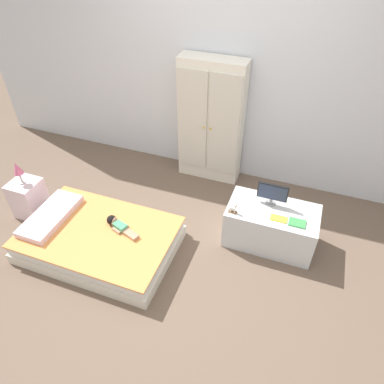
{
  "coord_description": "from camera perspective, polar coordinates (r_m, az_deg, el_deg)",
  "views": [
    {
      "loc": [
        0.93,
        -2.03,
        2.69
      ],
      "look_at": [
        0.04,
        0.38,
        0.54
      ],
      "focal_mm": 33.04,
      "sensor_mm": 36.0,
      "label": 1
    }
  ],
  "objects": [
    {
      "name": "rocking_horse_toy",
      "position": [
        3.29,
        6.71,
        -2.7
      ],
      "size": [
        0.08,
        0.04,
        0.1
      ],
      "color": "#8E6642",
      "rests_on": "tv_stand"
    },
    {
      "name": "tv_stand",
      "position": [
        3.56,
        12.56,
        -5.37
      ],
      "size": [
        0.86,
        0.47,
        0.43
      ],
      "primitive_type": "cube",
      "color": "silver",
      "rests_on": "ground_plane"
    },
    {
      "name": "back_wall",
      "position": [
        3.95,
        5.8,
        19.96
      ],
      "size": [
        6.4,
        0.05,
        2.7
      ],
      "primitive_type": "cube",
      "color": "silver",
      "rests_on": "ground_plane"
    },
    {
      "name": "pillow",
      "position": [
        3.77,
        -21.85,
        -3.54
      ],
      "size": [
        0.31,
        0.68,
        0.06
      ],
      "primitive_type": "cube",
      "color": "silver",
      "rests_on": "bed"
    },
    {
      "name": "nightstand",
      "position": [
        4.17,
        -24.85,
        -0.91
      ],
      "size": [
        0.29,
        0.29,
        0.42
      ],
      "primitive_type": "cube",
      "color": "silver",
      "rests_on": "ground_plane"
    },
    {
      "name": "bed",
      "position": [
        3.6,
        -14.68,
        -7.46
      ],
      "size": [
        1.45,
        0.95,
        0.24
      ],
      "color": "silver",
      "rests_on": "ground_plane"
    },
    {
      "name": "book_green",
      "position": [
        3.33,
        16.62,
        -4.8
      ],
      "size": [
        0.15,
        0.11,
        0.01
      ],
      "primitive_type": "cube",
      "color": "#429E51",
      "rests_on": "tv_stand"
    },
    {
      "name": "wardrobe",
      "position": [
        4.08,
        3.07,
        11.19
      ],
      "size": [
        0.73,
        0.28,
        1.45
      ],
      "color": "white",
      "rests_on": "ground_plane"
    },
    {
      "name": "ground_plane",
      "position": [
        3.5,
        -2.83,
        -10.56
      ],
      "size": [
        10.0,
        10.0,
        0.02
      ],
      "primitive_type": "cube",
      "color": "brown"
    },
    {
      "name": "table_lamp",
      "position": [
        3.95,
        -26.36,
        3.33
      ],
      "size": [
        0.1,
        0.1,
        0.25
      ],
      "color": "#B7B2AD",
      "rests_on": "nightstand"
    },
    {
      "name": "tv_monitor",
      "position": [
        3.39,
        12.88,
        -0.14
      ],
      "size": [
        0.29,
        0.1,
        0.23
      ],
      "color": "#99999E",
      "rests_on": "tv_stand"
    },
    {
      "name": "doll",
      "position": [
        3.49,
        -12.0,
        -5.07
      ],
      "size": [
        0.38,
        0.2,
        0.1
      ],
      "color": "#4CA375",
      "rests_on": "bed"
    },
    {
      "name": "book_yellow",
      "position": [
        3.33,
        13.84,
        -4.19
      ],
      "size": [
        0.15,
        0.08,
        0.01
      ],
      "primitive_type": "cube",
      "color": "gold",
      "rests_on": "tv_stand"
    }
  ]
}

